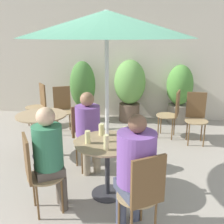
{
  "coord_description": "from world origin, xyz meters",
  "views": [
    {
      "loc": [
        0.34,
        -2.61,
        1.93
      ],
      "look_at": [
        -0.13,
        0.62,
        0.96
      ],
      "focal_mm": 42.0,
      "sensor_mm": 36.0,
      "label": 1
    }
  ],
  "objects": [
    {
      "name": "beer_glass_0",
      "position": [
        -0.34,
        0.15,
        0.79
      ],
      "size": [
        0.06,
        0.06,
        0.15
      ],
      "color": "beige",
      "rests_on": "cafe_table_near"
    },
    {
      "name": "seated_person_0",
      "position": [
        -0.49,
        0.8,
        0.69
      ],
      "size": [
        0.43,
        0.44,
        1.17
      ],
      "rotation": [
        0.0,
        0.0,
        0.57
      ],
      "color": "gray",
      "rests_on": "ground_plane"
    },
    {
      "name": "bistro_chair_2",
      "position": [
        0.32,
        -0.48,
        0.54
      ],
      "size": [
        0.46,
        0.46,
        0.92
      ],
      "rotation": [
        0.0,
        0.0,
        -2.57
      ],
      "color": "#997F56",
      "rests_on": "ground_plane"
    },
    {
      "name": "bistro_chair_0",
      "position": [
        -0.58,
        0.93,
        0.54
      ],
      "size": [
        0.46,
        0.46,
        0.92
      ],
      "rotation": [
        0.0,
        0.0,
        0.57
      ],
      "color": "#997F56",
      "rests_on": "ground_plane"
    },
    {
      "name": "potted_plant_0",
      "position": [
        -1.15,
        3.08,
        0.76
      ],
      "size": [
        0.58,
        0.58,
        1.37
      ],
      "color": "#93664C",
      "rests_on": "ground_plane"
    },
    {
      "name": "bistro_chair_3",
      "position": [
        -1.98,
        2.56,
        0.54
      ],
      "size": [
        0.47,
        0.46,
        0.92
      ],
      "rotation": [
        0.0,
        0.0,
        5.4
      ],
      "color": "#997F56",
      "rests_on": "ground_plane"
    },
    {
      "name": "potted_plant_2",
      "position": [
        1.01,
        3.24,
        0.71
      ],
      "size": [
        0.58,
        0.58,
        1.3
      ],
      "color": "slate",
      "rests_on": "ground_plane"
    },
    {
      "name": "bistro_chair_1",
      "position": [
        -0.83,
        -0.23,
        0.54
      ],
      "size": [
        0.46,
        0.46,
        0.92
      ],
      "rotation": [
        0.0,
        0.0,
        -4.14
      ],
      "color": "#997F56",
      "rests_on": "ground_plane"
    },
    {
      "name": "cafe_table_near",
      "position": [
        -0.13,
        0.22,
        0.55
      ],
      "size": [
        0.78,
        0.78,
        0.71
      ],
      "color": "#2D2D33",
      "rests_on": "ground_plane"
    },
    {
      "name": "bistro_chair_4",
      "position": [
        0.8,
        2.27,
        0.54
      ],
      "size": [
        0.44,
        0.42,
        0.92
      ],
      "rotation": [
        0.0,
        0.0,
        4.48
      ],
      "color": "#997F56",
      "rests_on": "ground_plane"
    },
    {
      "name": "ground_plane",
      "position": [
        0.0,
        0.0,
        0.0
      ],
      "size": [
        20.0,
        20.0,
        0.0
      ],
      "primitive_type": "plane",
      "color": "gray"
    },
    {
      "name": "beer_glass_3",
      "position": [
        -0.23,
        0.43,
        0.78
      ],
      "size": [
        0.07,
        0.07,
        0.15
      ],
      "color": "beige",
      "rests_on": "cafe_table_near"
    },
    {
      "name": "potted_plant_1",
      "position": [
        -0.09,
        3.19,
        0.8
      ],
      "size": [
        0.7,
        0.7,
        1.4
      ],
      "color": "brown",
      "rests_on": "ground_plane"
    },
    {
      "name": "beer_glass_2",
      "position": [
        0.08,
        0.32,
        0.79
      ],
      "size": [
        0.07,
        0.07,
        0.16
      ],
      "color": "beige",
      "rests_on": "cafe_table_near"
    },
    {
      "name": "seated_person_1",
      "position": [
        -0.7,
        -0.14,
        0.72
      ],
      "size": [
        0.4,
        0.39,
        1.21
      ],
      "rotation": [
        0.0,
        0.0,
        2.14
      ],
      "color": "brown",
      "rests_on": "ground_plane"
    },
    {
      "name": "bistro_chair_5",
      "position": [
        -1.38,
        2.31,
        0.54
      ],
      "size": [
        0.44,
        0.46,
        0.92
      ],
      "rotation": [
        0.0,
        0.0,
        0.43
      ],
      "color": "#997F56",
      "rests_on": "ground_plane"
    },
    {
      "name": "umbrella",
      "position": [
        -0.13,
        0.22,
        2.03
      ],
      "size": [
        1.86,
        1.86,
        2.18
      ],
      "color": "silver",
      "rests_on": "ground_plane"
    },
    {
      "name": "bistro_chair_6",
      "position": [
        1.21,
        2.13,
        0.54
      ],
      "size": [
        0.41,
        0.41,
        0.92
      ],
      "rotation": [
        0.0,
        0.0,
        6.27
      ],
      "color": "#997F56",
      "rests_on": "ground_plane"
    },
    {
      "name": "storefront_wall",
      "position": [
        0.0,
        3.54,
        1.5
      ],
      "size": [
        10.0,
        0.06,
        3.0
      ],
      "color": "beige",
      "rests_on": "ground_plane"
    },
    {
      "name": "cafe_table_far",
      "position": [
        -1.34,
        1.16,
        0.56
      ],
      "size": [
        0.8,
        0.8,
        0.71
      ],
      "color": "#2D2D33",
      "rests_on": "ground_plane"
    },
    {
      "name": "beer_glass_1",
      "position": [
        -0.1,
        -0.01,
        0.8
      ],
      "size": [
        0.06,
        0.06,
        0.18
      ],
      "color": "beige",
      "rests_on": "cafe_table_near"
    },
    {
      "name": "seated_person_2",
      "position": [
        0.24,
        -0.35,
        0.73
      ],
      "size": [
        0.46,
        0.47,
        1.24
      ],
      "rotation": [
        0.0,
        0.0,
        3.71
      ],
      "color": "#42475B",
      "rests_on": "ground_plane"
    }
  ]
}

